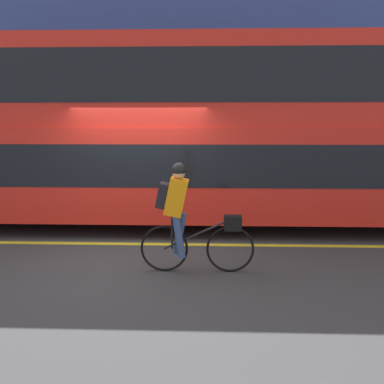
# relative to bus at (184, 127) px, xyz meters

# --- Properties ---
(ground_plane) EXTENTS (80.00, 80.00, 0.00)m
(ground_plane) POSITION_rel_bus_xyz_m (-0.77, -1.65, -2.13)
(ground_plane) COLOR #38383A
(road_center_line) EXTENTS (50.00, 0.14, 0.01)m
(road_center_line) POSITION_rel_bus_xyz_m (-0.77, -1.37, -2.12)
(road_center_line) COLOR yellow
(road_center_line) RESTS_ON ground_plane
(sidewalk_curb) EXTENTS (60.00, 2.27, 0.11)m
(sidewalk_curb) POSITION_rel_bus_xyz_m (-0.77, 2.99, -2.07)
(sidewalk_curb) COLOR gray
(sidewalk_curb) RESTS_ON ground_plane
(building_facade) EXTENTS (60.00, 0.30, 8.73)m
(building_facade) POSITION_rel_bus_xyz_m (-0.77, 4.27, 2.24)
(building_facade) COLOR #33478C
(building_facade) RESTS_ON ground_plane
(bus) EXTENTS (11.42, 2.43, 3.83)m
(bus) POSITION_rel_bus_xyz_m (0.00, 0.00, 0.00)
(bus) COLOR black
(bus) RESTS_ON ground_plane
(cyclist_on_bike) EXTENTS (1.72, 0.32, 1.67)m
(cyclist_on_bike) POSITION_rel_bus_xyz_m (0.16, -2.63, -1.23)
(cyclist_on_bike) COLOR black
(cyclist_on_bike) RESTS_ON ground_plane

